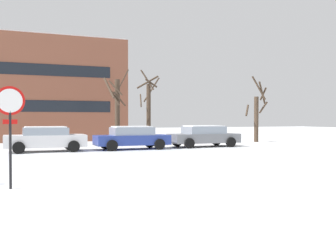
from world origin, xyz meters
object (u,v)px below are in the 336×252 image
Objects in this scene: stop_sign at (10,117)px; parked_car_gray at (204,136)px; parked_car_blue at (132,137)px; parked_car_white at (45,139)px.

stop_sign is 16.55m from parked_car_gray.
stop_sign is 0.61× the size of parked_car_blue.
parked_car_blue is (6.67, 11.45, -1.17)m from stop_sign.
parked_car_white is 4.94m from parked_car_blue.
parked_car_white is 0.95× the size of parked_car_gray.
parked_car_gray is at bearing 3.37° from parked_car_blue.
parked_car_blue is at bearing -2.31° from parked_car_white.
parked_car_gray is (9.87, 0.09, -0.01)m from parked_car_white.
parked_car_gray is at bearing 0.53° from parked_car_white.
parked_car_gray is at bearing 45.32° from stop_sign.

